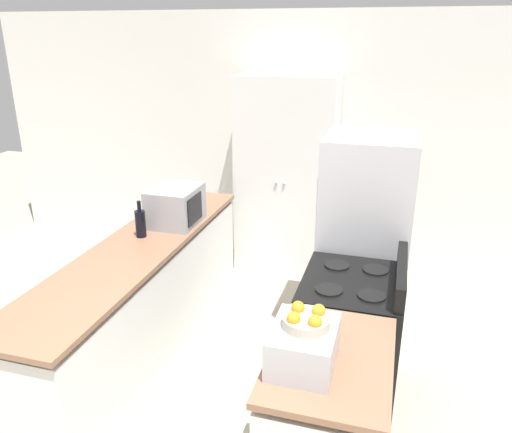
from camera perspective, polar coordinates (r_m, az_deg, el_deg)
The scene contains 10 objects.
wall_back at distance 5.29m, azimuth 4.95°, elevation 8.40°, with size 7.00×0.06×2.60m.
counter_left at distance 4.02m, azimuth -12.91°, elevation -9.32°, with size 0.60×2.75×0.90m.
counter_right at distance 2.86m, azimuth 8.04°, elevation -23.03°, with size 0.60×0.87×0.90m.
pantry_cabinet at distance 5.11m, azimuth 3.42°, elevation 4.58°, with size 0.99×0.48×2.01m.
stove at distance 3.50m, azimuth 10.54°, elevation -13.59°, with size 0.66×0.75×1.06m.
refrigerator at distance 3.99m, azimuth 12.27°, elevation -2.93°, with size 0.69×0.70×1.69m.
microwave at distance 4.13m, azimuth -9.18°, elevation 1.22°, with size 0.37×0.44×0.31m.
wine_bottle at distance 3.93m, azimuth -13.07°, elevation -0.72°, with size 0.08×0.08×0.29m.
toaster_oven at distance 2.44m, azimuth 5.41°, elevation -14.54°, with size 0.31×0.38×0.20m.
fruit_bowl at distance 2.38m, azimuth 5.75°, elevation -11.62°, with size 0.22×0.22×0.09m.
Camera 1 is at (1.01, -1.54, 2.39)m, focal length 35.00 mm.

